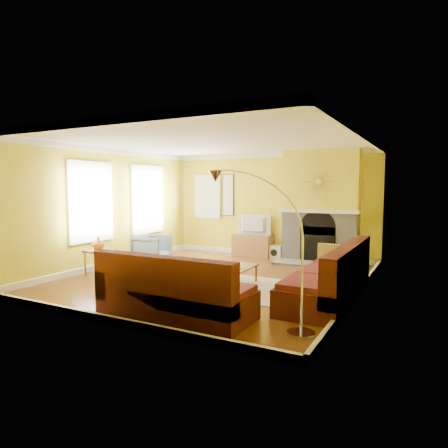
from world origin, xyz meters
The scene contains 27 objects.
floor centered at (0.00, 0.00, -0.01)m, with size 5.50×6.00×0.02m, color brown.
ceiling centered at (0.00, 0.00, 2.71)m, with size 5.50×6.00×0.02m, color white.
wall_back centered at (0.00, 3.01, 1.35)m, with size 5.50×0.02×2.70m, color gold.
wall_front centered at (0.00, -3.01, 1.35)m, with size 5.50×0.02×2.70m, color gold.
wall_left centered at (-2.76, 0.00, 1.35)m, with size 0.02×6.00×2.70m, color gold.
wall_right centered at (2.76, 0.00, 1.35)m, with size 0.02×6.00×2.70m, color gold.
baseboard centered at (0.00, 0.00, 0.06)m, with size 5.50×6.00×0.12m, color white, non-canonical shape.
crown_molding centered at (0.00, 0.00, 2.64)m, with size 5.50×6.00×0.12m, color white, non-canonical shape.
window_left_near centered at (-2.72, 1.30, 1.50)m, with size 0.06×1.22×1.72m, color white.
window_left_far centered at (-2.72, -0.60, 1.50)m, with size 0.06×1.22×1.72m, color white.
window_back centered at (-1.90, 2.96, 1.55)m, with size 0.82×0.06×1.22m, color white.
wall_art centered at (-1.25, 2.97, 1.60)m, with size 0.34×0.04×1.14m, color white.
fireplace centered at (1.35, 2.80, 1.35)m, with size 1.80×0.40×2.70m, color gray, non-canonical shape.
mantel centered at (1.35, 2.56, 1.25)m, with size 1.92×0.22×0.08m, color white.
hearth centered at (1.35, 2.25, 0.03)m, with size 1.80×0.70×0.06m, color gray.
sunburst centered at (1.35, 2.57, 1.95)m, with size 0.70×0.04×0.70m, color olive, non-canonical shape.
rug centered at (0.63, -0.38, 0.01)m, with size 2.40×1.80×0.02m, color beige.
sectional_sofa centered at (1.14, -0.83, 0.45)m, with size 3.21×3.75×0.90m, color #4D1B18, non-canonical shape.
coffee_table centered at (0.43, -0.29, 0.18)m, with size 0.91×0.91×0.36m, color white, non-canonical shape.
media_console centered at (-0.40, 2.75, 0.28)m, with size 1.03×0.46×0.57m, color olive.
tv centered at (-0.40, 2.75, 0.83)m, with size 0.91×0.12×0.52m, color black.
subwoofer centered at (0.25, 2.76, 0.17)m, with size 0.33×0.33×0.33m, color white.
armchair centered at (-2.07, 0.64, 0.34)m, with size 0.73×0.76×0.69m, color gray.
side_table centered at (-2.30, -0.82, 0.26)m, with size 0.47×0.47×0.52m, color olive, non-canonical shape.
vase centered at (-2.30, -0.82, 0.66)m, with size 0.26×0.26×0.28m, color orange.
book centered at (0.29, -0.20, 0.37)m, with size 0.20×0.27×0.03m, color white.
arc_lamp centered at (1.89, -2.19, 1.01)m, with size 1.30×0.36×2.02m, color silver, non-canonical shape.
Camera 1 is at (3.82, -6.78, 1.81)m, focal length 32.00 mm.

